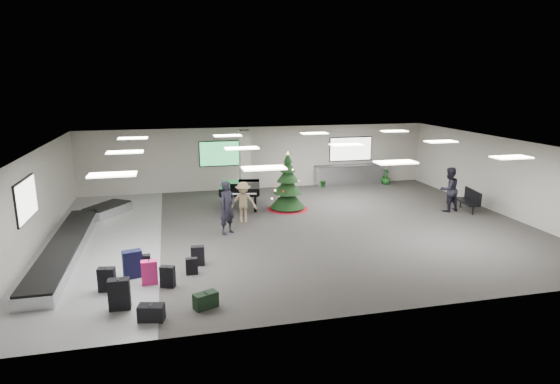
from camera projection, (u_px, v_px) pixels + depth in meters
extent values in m
plane|color=#343330|center=(295.00, 228.00, 17.95)|extent=(18.00, 18.00, 0.00)
cube|color=#B5AFA6|center=(260.00, 158.00, 24.20)|extent=(18.00, 0.02, 3.20)
cube|color=#B5AFA6|center=(373.00, 252.00, 10.96)|extent=(18.00, 0.02, 3.20)
cube|color=#B5AFA6|center=(34.00, 201.00, 15.55)|extent=(0.02, 14.00, 3.20)
cube|color=#B5AFA6|center=(502.00, 176.00, 19.61)|extent=(0.02, 14.00, 3.20)
cube|color=silver|center=(295.00, 145.00, 17.21)|extent=(18.00, 14.00, 0.02)
cube|color=gray|center=(102.00, 242.00, 16.37)|extent=(4.00, 14.00, 0.01)
cube|color=#ACAA9D|center=(245.00, 163.00, 22.65)|extent=(0.50, 0.50, 3.20)
cube|color=green|center=(221.00, 154.00, 23.63)|extent=(2.20, 0.08, 1.30)
cube|color=white|center=(351.00, 149.00, 25.21)|extent=(2.40, 0.08, 1.30)
cube|color=white|center=(26.00, 200.00, 14.54)|extent=(0.08, 2.10, 1.30)
cube|color=white|center=(112.00, 175.00, 12.08)|extent=(1.20, 0.60, 0.04)
cube|color=white|center=(125.00, 152.00, 15.86)|extent=(1.20, 0.60, 0.04)
cube|color=white|center=(133.00, 138.00, 19.65)|extent=(1.20, 0.60, 0.04)
cube|color=white|center=(264.00, 168.00, 12.98)|extent=(1.20, 0.60, 0.04)
cube|color=white|center=(242.00, 148.00, 16.77)|extent=(1.20, 0.60, 0.04)
cube|color=white|center=(228.00, 136.00, 20.55)|extent=(1.20, 0.60, 0.04)
cube|color=white|center=(396.00, 162.00, 13.89)|extent=(1.20, 0.60, 0.04)
cube|color=white|center=(346.00, 145.00, 17.67)|extent=(1.20, 0.60, 0.04)
cube|color=white|center=(314.00, 133.00, 21.45)|extent=(1.20, 0.60, 0.04)
cube|color=white|center=(511.00, 157.00, 14.79)|extent=(1.20, 0.60, 0.04)
cube|color=white|center=(441.00, 142.00, 18.57)|extent=(1.20, 0.60, 0.04)
cube|color=white|center=(394.00, 131.00, 22.36)|extent=(1.20, 0.60, 0.04)
cube|color=silver|center=(65.00, 249.00, 15.16)|extent=(1.00, 8.00, 0.38)
cube|color=black|center=(64.00, 243.00, 15.11)|extent=(0.95, 7.90, 0.05)
cube|color=silver|center=(108.00, 210.00, 19.69)|extent=(1.97, 2.21, 0.38)
cube|color=black|center=(107.00, 205.00, 19.64)|extent=(1.87, 2.10, 0.05)
cube|color=silver|center=(352.00, 175.00, 25.25)|extent=(4.00, 0.60, 1.05)
cube|color=#302F32|center=(352.00, 165.00, 25.12)|extent=(4.05, 0.65, 0.04)
cube|color=black|center=(119.00, 294.00, 11.48)|extent=(0.52, 0.29, 0.79)
cube|color=black|center=(118.00, 279.00, 11.38)|extent=(0.04, 0.17, 0.02)
cube|color=black|center=(168.00, 277.00, 12.75)|extent=(0.43, 0.34, 0.60)
cube|color=black|center=(167.00, 266.00, 12.68)|extent=(0.07, 0.12, 0.02)
cube|color=#D71C6C|center=(150.00, 272.00, 12.92)|extent=(0.44, 0.26, 0.68)
cube|color=black|center=(149.00, 261.00, 12.84)|extent=(0.03, 0.15, 0.02)
cube|color=black|center=(198.00, 256.00, 14.25)|extent=(0.42, 0.26, 0.61)
cube|color=black|center=(197.00, 246.00, 14.18)|extent=(0.04, 0.14, 0.02)
cube|color=black|center=(133.00, 264.00, 13.34)|extent=(0.58, 0.42, 0.81)
cube|color=black|center=(131.00, 250.00, 13.24)|extent=(0.07, 0.19, 0.02)
cube|color=black|center=(107.00, 280.00, 12.49)|extent=(0.47, 0.31, 0.66)
cube|color=black|center=(106.00, 268.00, 12.41)|extent=(0.05, 0.15, 0.02)
cube|color=black|center=(206.00, 300.00, 11.60)|extent=(0.66, 0.51, 0.39)
cube|color=black|center=(205.00, 293.00, 11.55)|extent=(0.10, 0.17, 0.02)
cube|color=black|center=(192.00, 266.00, 13.60)|extent=(0.35, 0.19, 0.49)
cube|color=black|center=(191.00, 258.00, 13.54)|extent=(0.03, 0.11, 0.02)
cube|color=black|center=(144.00, 264.00, 13.70)|extent=(0.38, 0.22, 0.55)
cube|color=black|center=(143.00, 255.00, 13.63)|extent=(0.03, 0.13, 0.02)
cube|color=black|center=(151.00, 313.00, 10.99)|extent=(0.66, 0.46, 0.39)
cube|color=black|center=(151.00, 305.00, 10.94)|extent=(0.08, 0.20, 0.02)
cone|color=maroon|center=(288.00, 208.00, 20.53)|extent=(1.82, 1.82, 0.11)
cylinder|color=#3F2819|center=(288.00, 204.00, 20.49)|extent=(0.11, 0.11, 0.48)
cone|color=black|center=(288.00, 197.00, 20.42)|extent=(1.53, 1.53, 0.86)
cone|color=black|center=(288.00, 185.00, 20.29)|extent=(1.24, 1.24, 0.76)
cone|color=black|center=(288.00, 174.00, 20.18)|extent=(0.96, 0.96, 0.67)
cone|color=black|center=(288.00, 165.00, 20.09)|extent=(0.67, 0.67, 0.57)
cone|color=black|center=(288.00, 157.00, 20.01)|extent=(0.38, 0.38, 0.43)
cone|color=#FFE566|center=(288.00, 153.00, 19.96)|extent=(0.15, 0.15, 0.17)
cube|color=black|center=(240.00, 188.00, 20.59)|extent=(2.04, 2.22, 0.31)
cube|color=black|center=(239.00, 195.00, 19.59)|extent=(1.64, 0.62, 0.11)
cube|color=white|center=(239.00, 194.00, 19.54)|extent=(1.44, 0.42, 0.02)
cube|color=black|center=(239.00, 187.00, 19.79)|extent=(0.77, 0.17, 0.24)
cylinder|color=black|center=(224.00, 204.00, 19.93)|extent=(0.11, 0.11, 0.75)
cylinder|color=black|center=(255.00, 203.00, 19.99)|extent=(0.11, 0.11, 0.75)
cylinder|color=black|center=(241.00, 195.00, 21.47)|extent=(0.11, 0.11, 0.75)
cube|color=black|center=(467.00, 202.00, 20.09)|extent=(0.75, 1.56, 0.06)
cylinder|color=black|center=(475.00, 210.00, 19.57)|extent=(0.06, 0.06, 0.40)
cylinder|color=black|center=(458.00, 203.00, 20.71)|extent=(0.06, 0.06, 0.40)
cube|color=black|center=(472.00, 195.00, 20.08)|extent=(0.31, 1.48, 0.50)
imported|color=black|center=(227.00, 207.00, 17.05)|extent=(0.86, 0.83, 1.99)
imported|color=#937B5B|center=(243.00, 202.00, 18.47)|extent=(1.14, 0.76, 1.64)
imported|color=black|center=(449.00, 189.00, 20.00)|extent=(1.06, 0.90, 1.92)
imported|color=#16461A|center=(323.00, 179.00, 24.70)|extent=(0.53, 0.57, 0.82)
imported|color=#16461A|center=(386.00, 177.00, 25.31)|extent=(0.53, 0.53, 0.84)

